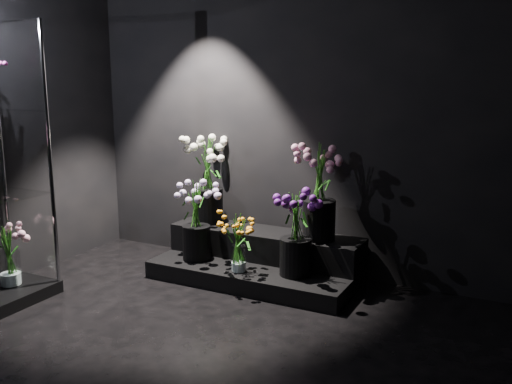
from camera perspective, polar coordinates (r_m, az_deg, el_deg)
The scene contains 9 objects.
floor at distance 3.42m, azimuth -9.55°, elevation -17.55°, with size 4.00×4.00×0.00m, color black.
wall_back at distance 4.74m, azimuth 4.57°, elevation 8.52°, with size 4.00×4.00×0.00m, color black.
display_riser at distance 4.77m, azimuth 0.37°, elevation -6.73°, with size 1.67×0.74×0.37m.
bouquet_orange_bells at distance 4.46m, azimuth -1.77°, elevation -4.89°, with size 0.33×0.33×0.48m.
bouquet_lilac at distance 4.74m, azimuth -6.03°, elevation -2.13°, with size 0.41×0.41×0.67m.
bouquet_purple at distance 4.36m, azimuth 4.01°, elevation -3.88°, with size 0.38×0.38×0.65m.
bouquet_cream_roses at distance 4.99m, azimuth -4.86°, elevation 1.67°, with size 0.50×0.50×0.73m.
bouquet_pink_roses at distance 4.49m, azimuth 6.38°, elevation 0.43°, with size 0.46×0.46×0.76m.
bouquet_case_base_pink at distance 4.69m, azimuth -23.52°, elevation -5.66°, with size 0.38×0.38×0.48m.
Camera 1 is at (1.83, -2.37, 1.67)m, focal length 40.00 mm.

